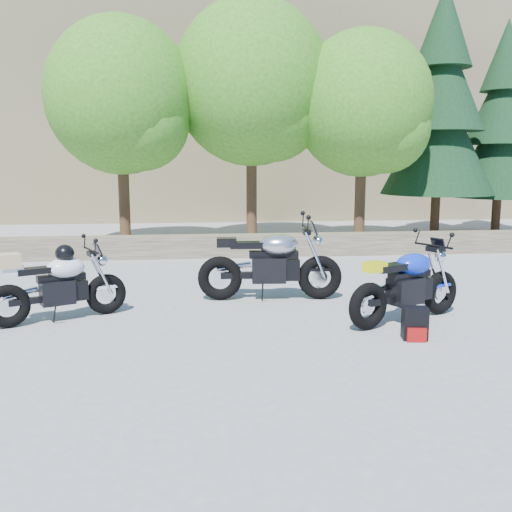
% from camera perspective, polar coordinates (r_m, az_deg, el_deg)
% --- Properties ---
extents(ground, '(90.00, 90.00, 0.00)m').
position_cam_1_polar(ground, '(7.95, -0.66, -6.55)').
color(ground, gray).
rests_on(ground, ground).
extents(stone_wall, '(22.00, 0.55, 0.50)m').
position_cam_1_polar(stone_wall, '(13.27, -2.96, 1.03)').
color(stone_wall, '#4F4335').
rests_on(stone_wall, ground).
extents(hillside, '(80.00, 30.00, 15.00)m').
position_cam_1_polar(hillside, '(36.19, -0.23, 17.89)').
color(hillside, brown).
rests_on(hillside, ground).
extents(tree_decid_left, '(3.67, 3.67, 5.62)m').
position_cam_1_polar(tree_decid_left, '(14.90, -13.01, 14.78)').
color(tree_decid_left, '#382314').
rests_on(tree_decid_left, ground).
extents(tree_decid_mid, '(4.08, 4.08, 6.24)m').
position_cam_1_polar(tree_decid_mid, '(15.34, -0.02, 16.37)').
color(tree_decid_mid, '#382314').
rests_on(tree_decid_mid, ground).
extents(tree_decid_right, '(3.54, 3.54, 5.41)m').
position_cam_1_polar(tree_decid_right, '(15.26, 11.08, 14.20)').
color(tree_decid_right, '#382314').
rests_on(tree_decid_right, ground).
extents(conifer_near, '(3.17, 3.17, 7.06)m').
position_cam_1_polar(conifer_near, '(17.32, 17.96, 13.94)').
color(conifer_near, '#382314').
rests_on(conifer_near, ground).
extents(conifer_far, '(2.82, 2.82, 6.27)m').
position_cam_1_polar(conifer_far, '(18.81, 23.40, 11.98)').
color(conifer_far, '#382314').
rests_on(conifer_far, ground).
extents(silver_bike, '(2.31, 0.73, 1.16)m').
position_cam_1_polar(silver_bike, '(9.06, 1.53, -0.89)').
color(silver_bike, black).
rests_on(silver_bike, ground).
extents(white_bike, '(1.79, 0.97, 1.06)m').
position_cam_1_polar(white_bike, '(8.32, -19.24, -2.66)').
color(white_bike, black).
rests_on(white_bike, ground).
extents(blue_bike, '(1.91, 1.07, 1.03)m').
position_cam_1_polar(blue_bike, '(8.11, 14.88, -2.88)').
color(blue_bike, black).
rests_on(blue_bike, ground).
extents(backpack, '(0.33, 0.30, 0.41)m').
position_cam_1_polar(backpack, '(7.39, 15.60, -6.56)').
color(backpack, black).
rests_on(backpack, ground).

